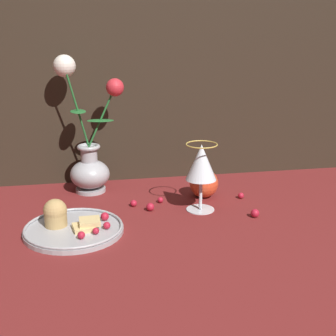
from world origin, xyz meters
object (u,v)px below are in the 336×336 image
object	(u,v)px
apple_beside_vase	(204,183)
plate_with_pastries	(71,225)
vase	(88,152)
wine_glass	(201,165)

from	to	relation	value
apple_beside_vase	plate_with_pastries	bearing A→B (deg)	-154.83
vase	wine_glass	size ratio (longest dim) A/B	2.18
vase	plate_with_pastries	bearing A→B (deg)	-100.54
plate_with_pastries	wine_glass	xyz separation A→B (m)	(0.31, 0.07, 0.10)
plate_with_pastries	apple_beside_vase	size ratio (longest dim) A/B	2.47
plate_with_pastries	apple_beside_vase	world-z (taller)	apple_beside_vase
plate_with_pastries	wine_glass	size ratio (longest dim) A/B	1.30
vase	apple_beside_vase	size ratio (longest dim) A/B	4.14
plate_with_pastries	wine_glass	bearing A→B (deg)	13.36
wine_glass	apple_beside_vase	xyz separation A→B (m)	(0.03, 0.09, -0.08)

